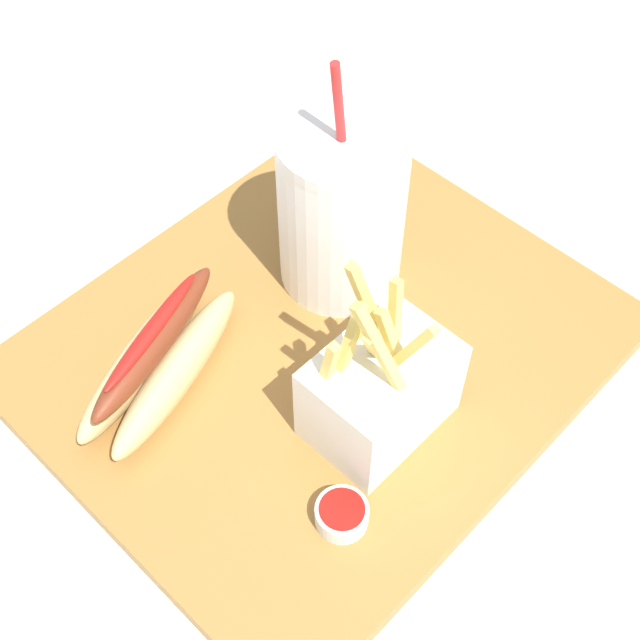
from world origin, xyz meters
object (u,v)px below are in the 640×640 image
at_px(ketchup_cup_1, 342,514).
at_px(hot_dog_1, 159,358).
at_px(soda_cup, 342,209).
at_px(fries_basket, 380,389).

bearing_deg(ketchup_cup_1, hot_dog_1, -86.91).
height_order(hot_dog_1, ketchup_cup_1, hot_dog_1).
distance_m(soda_cup, ketchup_cup_1, 0.23).
relative_size(hot_dog_1, ketchup_cup_1, 4.75).
distance_m(fries_basket, hot_dog_1, 0.17).
relative_size(soda_cup, fries_basket, 1.43).
bearing_deg(ketchup_cup_1, fries_basket, -154.94).
bearing_deg(hot_dog_1, fries_basket, 121.04).
bearing_deg(hot_dog_1, soda_cup, 171.79).
bearing_deg(fries_basket, soda_cup, -125.88).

